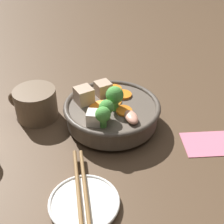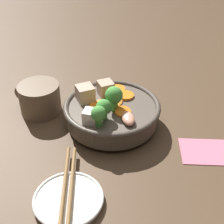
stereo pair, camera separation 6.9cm
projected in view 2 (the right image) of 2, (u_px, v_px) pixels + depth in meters
name	position (u px, v px, depth m)	size (l,w,h in m)	color
ground_plane	(112.00, 124.00, 0.71)	(3.00, 3.00, 0.00)	#4C3826
stirfry_bowl	(111.00, 111.00, 0.68)	(0.21, 0.21, 0.10)	#51473D
side_saucer	(69.00, 200.00, 0.53)	(0.12, 0.12, 0.01)	white
dark_mug	(39.00, 99.00, 0.73)	(0.12, 0.10, 0.07)	brown
napkin	(208.00, 151.00, 0.63)	(0.13, 0.11, 0.00)	#D16B84
chopsticks_pair	(68.00, 196.00, 0.52)	(0.10, 0.22, 0.01)	olive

